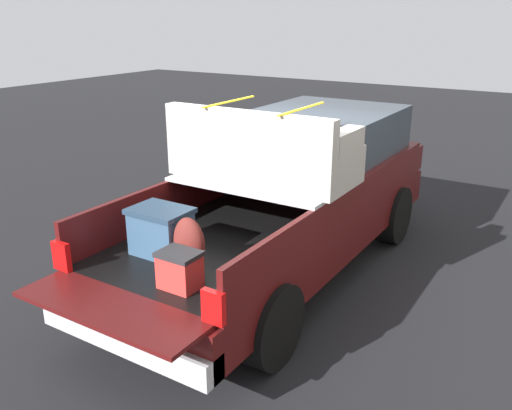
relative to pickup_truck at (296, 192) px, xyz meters
The scene contains 2 objects.
ground_plane 1.06m from the pickup_truck, behind, with size 40.00×40.00×0.00m, color black.
pickup_truck is the anchor object (origin of this frame).
Camera 1 is at (-5.56, -3.12, 3.16)m, focal length 38.06 mm.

